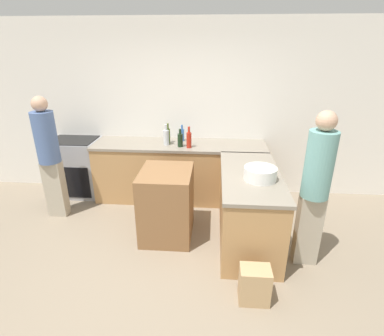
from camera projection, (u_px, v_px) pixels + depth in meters
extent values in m
plane|color=gray|center=(161.00, 275.00, 3.23)|extent=(14.00, 14.00, 0.00)
cube|color=white|center=(182.00, 110.00, 4.72)|extent=(8.00, 0.06, 2.70)
cube|color=tan|center=(180.00, 172.00, 4.74)|extent=(2.60, 0.66, 0.87)
cube|color=gray|center=(179.00, 145.00, 4.57)|extent=(2.63, 0.69, 0.04)
cube|color=tan|center=(248.00, 209.00, 3.68)|extent=(0.66, 1.49, 0.87)
cube|color=gray|center=(251.00, 175.00, 3.50)|extent=(0.69, 1.52, 0.04)
cube|color=#99999E|center=(77.00, 167.00, 4.89)|extent=(0.76, 0.59, 0.91)
cube|color=black|center=(70.00, 183.00, 4.66)|extent=(0.64, 0.01, 0.51)
cube|color=black|center=(72.00, 140.00, 4.71)|extent=(0.70, 0.54, 0.01)
cube|color=brown|center=(167.00, 204.00, 3.78)|extent=(0.63, 0.73, 0.89)
cylinder|color=white|center=(260.00, 174.00, 3.31)|extent=(0.36, 0.36, 0.14)
cylinder|color=black|center=(180.00, 140.00, 4.39)|extent=(0.08, 0.08, 0.19)
cylinder|color=black|center=(180.00, 131.00, 4.34)|extent=(0.04, 0.04, 0.07)
cylinder|color=#386BB7|center=(182.00, 135.00, 4.66)|extent=(0.07, 0.07, 0.18)
cylinder|color=#386BB7|center=(182.00, 127.00, 4.62)|extent=(0.03, 0.03, 0.07)
cylinder|color=#475B1E|center=(168.00, 136.00, 4.55)|extent=(0.06, 0.06, 0.22)
cylinder|color=#475B1E|center=(168.00, 126.00, 4.50)|extent=(0.03, 0.03, 0.09)
cylinder|color=silver|center=(166.00, 138.00, 4.46)|extent=(0.08, 0.08, 0.22)
cylinder|color=silver|center=(166.00, 127.00, 4.41)|extent=(0.04, 0.04, 0.09)
cylinder|color=red|center=(189.00, 140.00, 4.34)|extent=(0.07, 0.07, 0.22)
cylinder|color=red|center=(189.00, 130.00, 4.29)|extent=(0.03, 0.03, 0.09)
cube|color=#ADA38E|center=(56.00, 189.00, 4.25)|extent=(0.26, 0.16, 0.82)
cylinder|color=#4C6699|center=(46.00, 138.00, 3.97)|extent=(0.29, 0.29, 0.69)
sphere|color=tan|center=(39.00, 104.00, 3.80)|extent=(0.20, 0.20, 0.20)
cube|color=#ADA38E|center=(308.00, 230.00, 3.30)|extent=(0.26, 0.16, 0.83)
cylinder|color=#6BA39E|center=(319.00, 165.00, 3.01)|extent=(0.28, 0.28, 0.70)
sphere|color=tan|center=(327.00, 121.00, 2.84)|extent=(0.20, 0.20, 0.20)
cube|color=tan|center=(254.00, 285.00, 2.85)|extent=(0.29, 0.21, 0.37)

